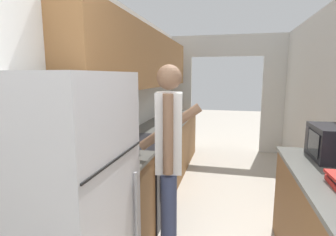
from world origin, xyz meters
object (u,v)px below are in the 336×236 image
object	(u,v)px
person	(169,162)
microwave	(334,143)
range_oven	(140,178)
refrigerator	(63,213)

from	to	relation	value
person	microwave	xyz separation A→B (m)	(1.38, 0.48, 0.13)
range_oven	person	bearing A→B (deg)	-55.13
refrigerator	microwave	distance (m)	2.24
refrigerator	range_oven	size ratio (longest dim) A/B	1.58
microwave	range_oven	bearing A→B (deg)	171.99
range_oven	microwave	bearing A→B (deg)	-8.01
microwave	person	bearing A→B (deg)	-160.81
refrigerator	microwave	size ratio (longest dim) A/B	3.49
range_oven	refrigerator	bearing A→B (deg)	-88.25
range_oven	person	world-z (taller)	person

